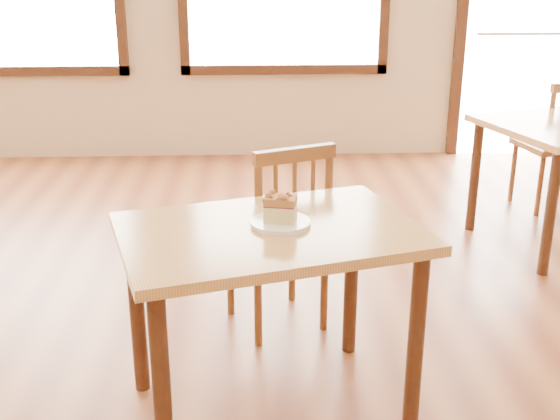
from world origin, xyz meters
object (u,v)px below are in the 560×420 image
at_px(cafe_chair_second, 556,144).
at_px(cake_slice, 280,207).
at_px(cafe_table_main, 270,258).
at_px(plate, 280,223).
at_px(cafe_chair_main, 280,235).

height_order(cafe_chair_second, cake_slice, cafe_chair_second).
xyz_separation_m(cafe_table_main, cafe_chair_second, (2.02, 2.24, -0.17)).
height_order(cafe_table_main, plate, plate).
bearing_deg(cafe_chair_second, plate, 36.79).
bearing_deg(cafe_table_main, cake_slice, 20.54).
xyz_separation_m(cafe_table_main, cafe_chair_main, (0.06, 0.65, -0.17)).
bearing_deg(cafe_chair_main, cake_slice, 64.73).
distance_m(cafe_table_main, cake_slice, 0.19).
height_order(cafe_chair_main, cafe_chair_second, cafe_chair_main).
relative_size(cafe_table_main, cafe_chair_main, 1.32).
bearing_deg(plate, cake_slice, 134.40).
bearing_deg(cafe_chair_second, cafe_chair_main, 27.79).
relative_size(cafe_chair_main, cake_slice, 7.10).
bearing_deg(plate, cafe_chair_main, 87.75).
bearing_deg(cafe_chair_second, cafe_table_main, 36.60).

